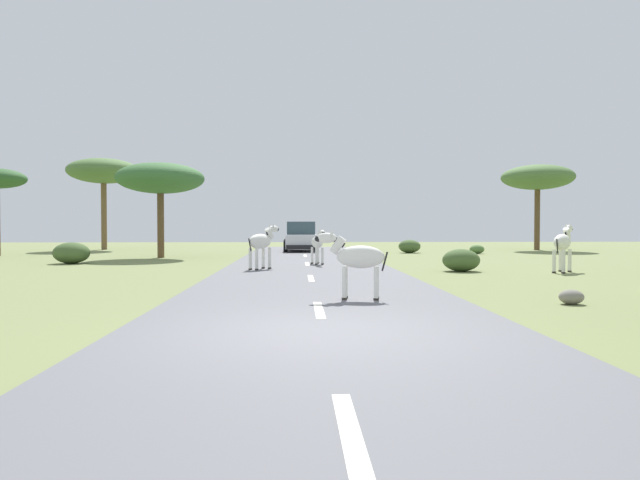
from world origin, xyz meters
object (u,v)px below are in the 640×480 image
(zebra_4, at_px, (563,243))
(car_0, at_px, (301,238))
(zebra_3, at_px, (262,242))
(bush_1, at_px, (410,246))
(zebra_0, at_px, (318,243))
(bush_2, at_px, (71,253))
(tree_1, at_px, (538,178))
(bush_0, at_px, (477,249))
(tree_2, at_px, (160,179))
(bush_3, at_px, (461,260))
(zebra_2, at_px, (356,258))
(tree_4, at_px, (104,172))
(rock_2, at_px, (571,297))

(zebra_4, bearing_deg, car_0, 160.39)
(zebra_3, height_order, bush_1, zebra_3)
(zebra_0, height_order, bush_2, zebra_0)
(tree_1, xyz_separation_m, bush_2, (-24.52, -11.86, -4.16))
(bush_0, bearing_deg, bush_1, 163.17)
(bush_0, height_order, bush_2, bush_2)
(bush_2, bearing_deg, zebra_0, -8.15)
(tree_2, distance_m, bush_0, 17.25)
(zebra_3, distance_m, bush_3, 6.85)
(tree_2, distance_m, bush_1, 14.13)
(bush_1, bearing_deg, car_0, 165.25)
(tree_1, bearing_deg, bush_1, -158.87)
(tree_2, bearing_deg, zebra_2, -63.96)
(zebra_2, bearing_deg, zebra_3, 26.36)
(bush_1, bearing_deg, bush_3, -93.69)
(bush_1, bearing_deg, tree_2, -161.87)
(bush_3, bearing_deg, zebra_3, 175.09)
(tree_4, relative_size, rock_2, 12.17)
(zebra_3, distance_m, zebra_4, 10.11)
(zebra_3, bearing_deg, zebra_2, -38.46)
(zebra_0, xyz_separation_m, bush_3, (4.77, -3.02, -0.50))
(zebra_0, height_order, zebra_3, zebra_3)
(zebra_2, relative_size, zebra_4, 0.91)
(zebra_4, bearing_deg, tree_4, 179.52)
(zebra_0, xyz_separation_m, tree_4, (-13.36, 15.09, 4.17))
(bush_3, distance_m, rock_2, 7.98)
(zebra_3, height_order, tree_1, tree_1)
(zebra_4, bearing_deg, bush_1, 140.84)
(bush_0, bearing_deg, tree_1, 40.17)
(bush_3, bearing_deg, bush_1, 86.31)
(tree_1, relative_size, rock_2, 11.19)
(bush_3, bearing_deg, zebra_4, -9.82)
(zebra_4, relative_size, tree_2, 0.36)
(tree_4, height_order, bush_2, tree_4)
(tree_2, distance_m, bush_2, 5.97)
(tree_2, height_order, rock_2, tree_2)
(tree_1, bearing_deg, bush_2, -154.18)
(tree_4, bearing_deg, bush_1, -15.40)
(tree_1, height_order, rock_2, tree_1)
(tree_2, bearing_deg, bush_2, -122.06)
(zebra_0, xyz_separation_m, bush_0, (9.15, 8.79, -0.64))
(car_0, xyz_separation_m, bush_1, (6.20, -1.63, -0.47))
(zebra_2, distance_m, zebra_4, 10.23)
(bush_2, bearing_deg, zebra_4, -15.54)
(car_0, xyz_separation_m, bush_2, (-9.43, -10.06, -0.41))
(zebra_4, distance_m, bush_1, 13.68)
(bush_0, bearing_deg, bush_2, -159.02)
(zebra_0, relative_size, bush_3, 1.15)
(zebra_4, relative_size, car_0, 0.38)
(zebra_0, relative_size, rock_2, 3.01)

